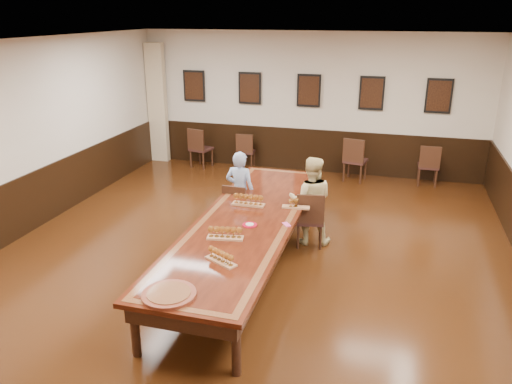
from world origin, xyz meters
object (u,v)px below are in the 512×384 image
(chair_man, at_px, (238,207))
(person_woman, at_px, (311,201))
(spare_chair_b, at_px, (246,150))
(spare_chair_d, at_px, (428,165))
(person_man, at_px, (240,191))
(conference_table, at_px, (247,228))
(carved_platter, at_px, (169,294))
(spare_chair_a, at_px, (201,147))
(chair_woman, at_px, (310,218))
(spare_chair_c, at_px, (355,159))

(chair_man, height_order, person_woman, person_woman)
(spare_chair_b, height_order, spare_chair_d, spare_chair_d)
(person_man, bearing_deg, conference_table, 115.76)
(spare_chair_d, bearing_deg, carved_platter, 66.37)
(person_man, bearing_deg, spare_chair_d, -129.53)
(spare_chair_a, bearing_deg, person_man, 135.32)
(spare_chair_d, relative_size, person_woman, 0.63)
(spare_chair_a, distance_m, conference_table, 5.20)
(chair_woman, relative_size, spare_chair_a, 0.96)
(conference_table, height_order, carved_platter, carved_platter)
(person_woman, bearing_deg, chair_woman, 90.00)
(chair_woman, bearing_deg, person_woman, -90.00)
(chair_man, height_order, person_man, person_man)
(spare_chair_a, xyz_separation_m, conference_table, (2.52, -4.55, 0.12))
(spare_chair_a, height_order, person_man, person_man)
(conference_table, bearing_deg, spare_chair_c, 75.29)
(spare_chair_d, bearing_deg, person_man, 45.93)
(spare_chair_b, relative_size, spare_chair_d, 0.95)
(spare_chair_c, distance_m, person_man, 3.66)
(spare_chair_a, relative_size, spare_chair_d, 1.07)
(spare_chair_b, bearing_deg, person_woman, 115.74)
(spare_chair_c, bearing_deg, spare_chair_a, 10.30)
(spare_chair_c, bearing_deg, spare_chair_b, 4.83)
(chair_woman, xyz_separation_m, conference_table, (-0.77, -0.97, 0.14))
(chair_woman, bearing_deg, person_man, -21.91)
(conference_table, distance_m, carved_platter, 2.22)
(person_man, distance_m, person_woman, 1.26)
(conference_table, bearing_deg, spare_chair_d, 59.37)
(spare_chair_d, xyz_separation_m, person_man, (-3.23, -3.38, 0.25))
(spare_chair_c, bearing_deg, spare_chair_d, -164.16)
(person_man, height_order, carved_platter, person_man)
(spare_chair_c, relative_size, person_woman, 0.68)
(spare_chair_d, bearing_deg, chair_woman, 61.34)
(chair_woman, height_order, carved_platter, chair_woman)
(spare_chair_b, distance_m, spare_chair_d, 4.20)
(spare_chair_a, xyz_separation_m, spare_chair_b, (1.07, 0.24, -0.05))
(chair_woman, height_order, spare_chair_b, chair_woman)
(spare_chair_a, height_order, spare_chair_b, spare_chair_a)
(spare_chair_c, height_order, spare_chair_d, spare_chair_c)
(spare_chair_c, bearing_deg, carved_platter, 89.44)
(spare_chair_a, relative_size, spare_chair_b, 1.12)
(chair_woman, xyz_separation_m, person_woman, (-0.02, 0.10, 0.26))
(chair_man, distance_m, conference_table, 1.27)
(spare_chair_a, relative_size, conference_table, 0.19)
(person_woman, height_order, carved_platter, person_woman)
(chair_woman, relative_size, spare_chair_c, 0.93)
(person_woman, bearing_deg, spare_chair_d, -128.77)
(carved_platter, bearing_deg, spare_chair_b, 100.17)
(spare_chair_a, height_order, conference_table, spare_chair_a)
(spare_chair_d, xyz_separation_m, person_woman, (-1.98, -3.56, 0.27))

